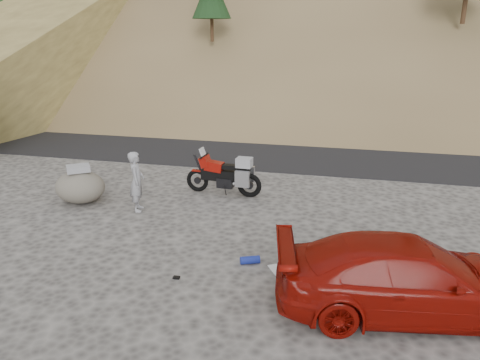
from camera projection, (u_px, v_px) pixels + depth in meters
The scene contains 12 objects.
ground at pixel (206, 234), 11.43m from camera, with size 140.00×140.00×0.00m, color #44413F.
road at pixel (270, 148), 19.76m from camera, with size 120.00×7.00×0.05m, color black.
motorcycle at pixel (227, 175), 14.03m from camera, with size 2.39×0.76×1.42m.
man at pixel (139, 210), 12.97m from camera, with size 0.61×0.40×1.67m, color #9B9BA0.
red_car at pixel (405, 311), 8.31m from camera, with size 1.88×4.62×1.34m, color maroon.
boulder at pixel (80, 186), 13.41m from camera, with size 1.81×1.70×1.11m.
small_rock at pixel (79, 189), 14.03m from camera, with size 0.80×0.75×0.43m.
gear_white_cloth at pixel (283, 269), 9.76m from camera, with size 0.51×0.46×0.02m, color white.
gear_blue_mat at pixel (250, 260), 9.97m from camera, with size 0.17×0.17×0.42m, color navy.
gear_bottle at pixel (289, 266), 9.65m from camera, with size 0.09×0.09×0.24m, color navy.
gear_funnel at pixel (380, 294), 8.66m from camera, with size 0.16×0.16×0.20m, color red.
gear_glove_a at pixel (176, 278), 9.39m from camera, with size 0.13×0.10×0.04m, color black.
Camera 1 is at (3.27, -9.99, 4.76)m, focal length 35.00 mm.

